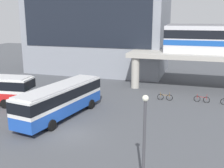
# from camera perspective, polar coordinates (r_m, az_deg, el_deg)

# --- Properties ---
(ground_plane) EXTENTS (120.00, 120.00, 0.00)m
(ground_plane) POSITION_cam_1_polar(r_m,az_deg,el_deg) (32.45, -0.93, -3.47)
(ground_plane) COLOR #47494F
(station_building) EXTENTS (23.53, 13.41, 18.31)m
(station_building) POSITION_cam_1_polar(r_m,az_deg,el_deg) (50.25, -2.65, 13.17)
(station_building) COLOR gray
(station_building) RESTS_ON ground_plane
(bus_main) EXTENTS (4.28, 11.30, 3.22)m
(bus_main) POSITION_cam_1_polar(r_m,az_deg,el_deg) (27.07, -10.49, -2.79)
(bus_main) COLOR #1E4CB2
(bus_main) RESTS_ON ground_plane
(bicycle_brown) EXTENTS (1.79, 0.13, 1.04)m
(bicycle_brown) POSITION_cam_1_polar(r_m,az_deg,el_deg) (33.17, 10.88, -2.69)
(bicycle_brown) COLOR black
(bicycle_brown) RESTS_ON ground_plane
(bicycle_red) EXTENTS (1.78, 0.29, 1.04)m
(bicycle_red) POSITION_cam_1_polar(r_m,az_deg,el_deg) (33.42, 18.05, -3.00)
(bicycle_red) COLOR black
(bicycle_red) RESTS_ON ground_plane
(pedestrian_walking_across) EXTENTS (0.44, 0.48, 1.82)m
(pedestrian_walking_across) POSITION_cam_1_polar(r_m,az_deg,el_deg) (34.78, -7.75, -0.94)
(pedestrian_walking_across) COLOR #33663F
(pedestrian_walking_across) RESTS_ON ground_plane
(lamp_post) EXTENTS (0.36, 0.36, 5.49)m
(lamp_post) POSITION_cam_1_polar(r_m,az_deg,el_deg) (15.59, 6.71, -10.07)
(lamp_post) COLOR #3F3F44
(lamp_post) RESTS_ON ground_plane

